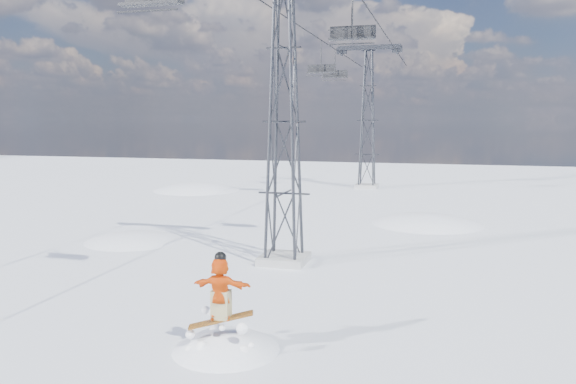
{
  "coord_description": "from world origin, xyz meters",
  "views": [
    {
      "loc": [
        6.62,
        -12.68,
        5.59
      ],
      "look_at": [
        2.0,
        4.21,
        3.32
      ],
      "focal_mm": 35.0,
      "sensor_mm": 36.0,
      "label": 1
    }
  ],
  "objects": [
    {
      "name": "haul_cables",
      "position": [
        0.8,
        19.5,
        10.85
      ],
      "size": [
        4.46,
        51.0,
        0.06
      ],
      "color": "black",
      "rests_on": "ground"
    },
    {
      "name": "lift_chair_far",
      "position": [
        -1.4,
        25.15,
        8.93
      ],
      "size": [
        1.93,
        0.56,
        2.4
      ],
      "color": "black",
      "rests_on": "ground"
    },
    {
      "name": "snow_terrain",
      "position": [
        -4.77,
        21.24,
        -9.59
      ],
      "size": [
        39.0,
        37.0,
        22.0
      ],
      "color": "white",
      "rests_on": "ground"
    },
    {
      "name": "lift_chair_extra",
      "position": [
        -1.4,
        30.19,
        8.96
      ],
      "size": [
        1.9,
        0.55,
        2.36
      ],
      "color": "black",
      "rests_on": "ground"
    },
    {
      "name": "lift_chair_mid",
      "position": [
        3.0,
        10.36,
        9.0
      ],
      "size": [
        1.86,
        0.53,
        2.3
      ],
      "color": "black",
      "rests_on": "ground"
    },
    {
      "name": "lift_tower_near",
      "position": [
        0.8,
        8.0,
        5.47
      ],
      "size": [
        5.2,
        1.8,
        11.43
      ],
      "color": "#999999",
      "rests_on": "ground"
    },
    {
      "name": "ground",
      "position": [
        0.0,
        0.0,
        0.0
      ],
      "size": [
        120.0,
        120.0,
        0.0
      ],
      "primitive_type": "plane",
      "color": "white",
      "rests_on": "ground"
    },
    {
      "name": "lift_tower_far",
      "position": [
        0.8,
        33.0,
        5.47
      ],
      "size": [
        5.2,
        1.8,
        11.43
      ],
      "color": "#999999",
      "rests_on": "ground"
    }
  ]
}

